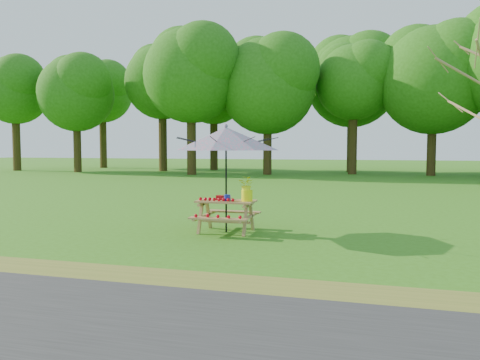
# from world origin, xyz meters

# --- Properties ---
(ground) EXTENTS (120.00, 120.00, 0.00)m
(ground) POSITION_xyz_m (0.00, 0.00, 0.00)
(ground) COLOR #377516
(ground) RESTS_ON ground
(drygrass_strip) EXTENTS (120.00, 1.20, 0.01)m
(drygrass_strip) POSITION_xyz_m (0.00, -2.80, 0.00)
(drygrass_strip) COLOR olive
(drygrass_strip) RESTS_ON ground
(treeline) EXTENTS (60.00, 12.00, 16.00)m
(treeline) POSITION_xyz_m (0.00, 22.00, 8.00)
(treeline) COLOR #226010
(treeline) RESTS_ON ground
(picnic_table) EXTENTS (1.20, 1.32, 0.67)m
(picnic_table) POSITION_xyz_m (-1.51, 0.89, 0.33)
(picnic_table) COLOR #A66C4B
(picnic_table) RESTS_ON ground
(patio_umbrella) EXTENTS (2.28, 2.28, 2.25)m
(patio_umbrella) POSITION_xyz_m (-1.51, 0.89, 1.95)
(patio_umbrella) COLOR black
(patio_umbrella) RESTS_ON ground
(produce_bins) EXTENTS (0.33, 0.45, 0.13)m
(produce_bins) POSITION_xyz_m (-1.54, 0.90, 0.72)
(produce_bins) COLOR red
(produce_bins) RESTS_ON picnic_table
(tomatoes_row) EXTENTS (0.77, 0.13, 0.07)m
(tomatoes_row) POSITION_xyz_m (-1.66, 0.71, 0.71)
(tomatoes_row) COLOR red
(tomatoes_row) RESTS_ON picnic_table
(flower_bucket) EXTENTS (0.37, 0.34, 0.51)m
(flower_bucket) POSITION_xyz_m (-1.05, 0.86, 0.94)
(flower_bucket) COLOR #F8FF0D
(flower_bucket) RESTS_ON picnic_table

